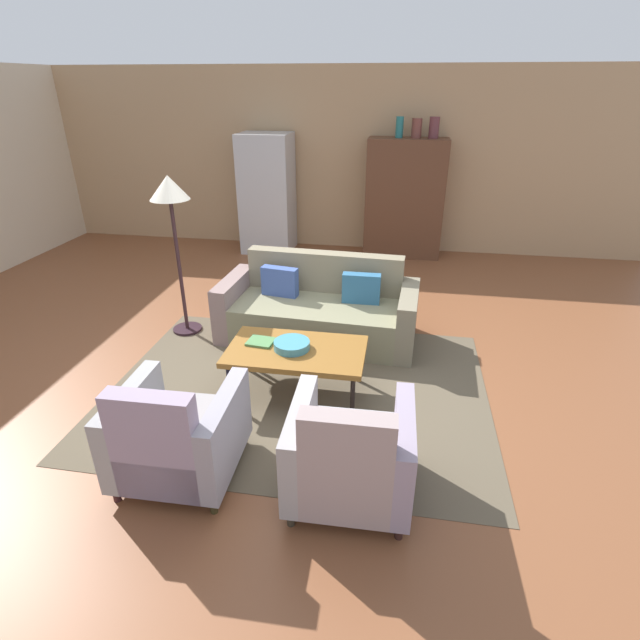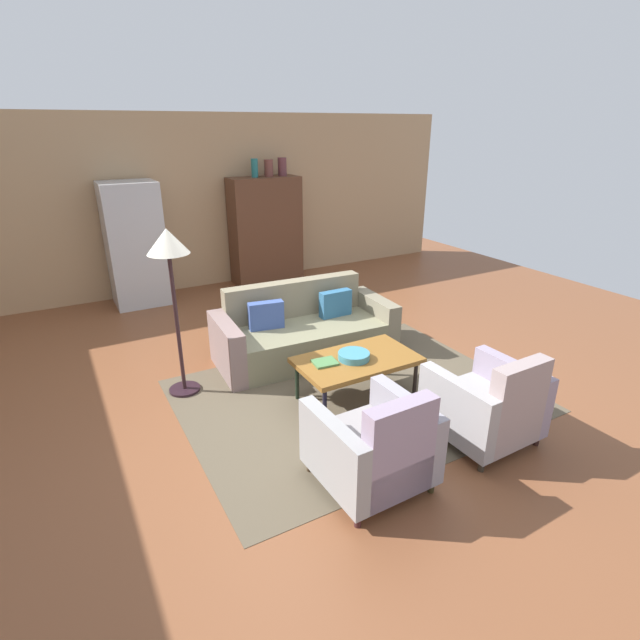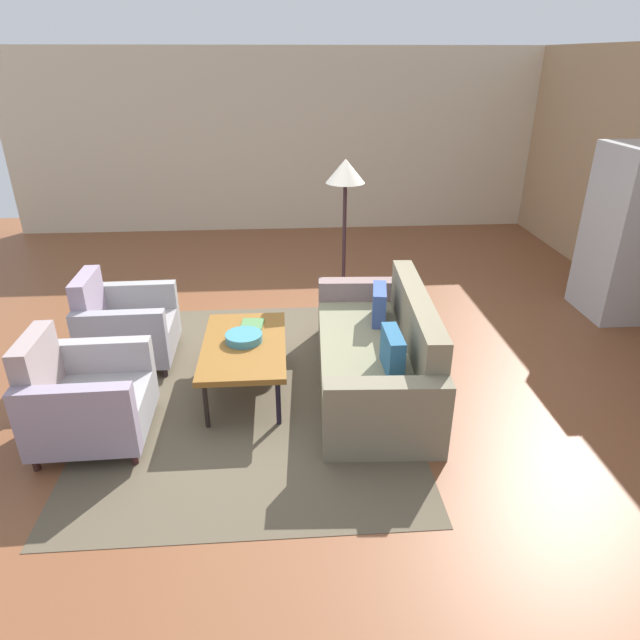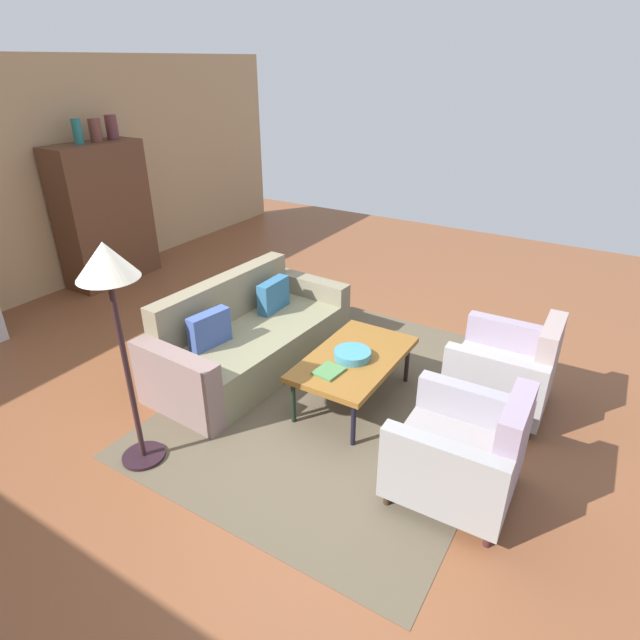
% 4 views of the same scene
% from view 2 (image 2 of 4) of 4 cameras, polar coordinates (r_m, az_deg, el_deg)
% --- Properties ---
extents(ground_plane, '(11.66, 11.66, 0.00)m').
position_cam_2_polar(ground_plane, '(5.22, 0.45, -8.11)').
color(ground_plane, brown).
extents(wall_back, '(9.71, 0.12, 2.80)m').
position_cam_2_polar(wall_back, '(8.53, -14.11, 13.13)').
color(wall_back, tan).
rests_on(wall_back, ground).
extents(area_rug, '(3.40, 2.60, 0.01)m').
position_cam_2_polar(area_rug, '(5.12, 3.90, -8.80)').
color(area_rug, brown).
rests_on(area_rug, ground).
extents(couch, '(2.15, 1.01, 0.86)m').
position_cam_2_polar(couch, '(5.87, -2.04, -1.44)').
color(couch, '#777457').
rests_on(couch, ground).
extents(coffee_table, '(1.20, 0.70, 0.46)m').
position_cam_2_polar(coffee_table, '(4.88, 4.34, -4.87)').
color(coffee_table, black).
rests_on(coffee_table, ground).
extents(armchair_left, '(0.82, 0.82, 0.88)m').
position_cam_2_polar(armchair_left, '(3.81, 6.49, -14.79)').
color(armchair_left, '#352618').
rests_on(armchair_left, ground).
extents(armchair_right, '(0.82, 0.82, 0.88)m').
position_cam_2_polar(armchair_right, '(4.52, 19.18, -9.61)').
color(armchair_right, '#352017').
rests_on(armchair_right, ground).
extents(fruit_bowl, '(0.31, 0.31, 0.07)m').
position_cam_2_polar(fruit_bowl, '(4.83, 3.98, -4.20)').
color(fruit_bowl, teal).
rests_on(fruit_bowl, coffee_table).
extents(book_stack, '(0.25, 0.22, 0.02)m').
position_cam_2_polar(book_stack, '(4.74, 0.58, -4.98)').
color(book_stack, '#487843').
rests_on(book_stack, coffee_table).
extents(cabinet, '(1.20, 0.51, 1.80)m').
position_cam_2_polar(cabinet, '(8.63, -6.39, 10.36)').
color(cabinet, brown).
rests_on(cabinet, ground).
extents(vase_tall, '(0.11, 0.11, 0.30)m').
position_cam_2_polar(vase_tall, '(8.43, -7.67, 17.22)').
color(vase_tall, '#226969').
rests_on(vase_tall, cabinet).
extents(vase_round, '(0.15, 0.15, 0.27)m').
position_cam_2_polar(vase_round, '(8.52, -6.04, 17.27)').
color(vase_round, brown).
rests_on(vase_round, cabinet).
extents(vase_small, '(0.15, 0.15, 0.30)m').
position_cam_2_polar(vase_small, '(8.63, -4.45, 17.46)').
color(vase_small, brown).
rests_on(vase_small, cabinet).
extents(refrigerator, '(0.80, 0.73, 1.85)m').
position_cam_2_polar(refrigerator, '(7.95, -20.84, 8.25)').
color(refrigerator, '#B7BABF').
rests_on(refrigerator, ground).
extents(floor_lamp, '(0.40, 0.40, 1.72)m').
position_cam_2_polar(floor_lamp, '(4.86, -17.24, 7.02)').
color(floor_lamp, black).
rests_on(floor_lamp, ground).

